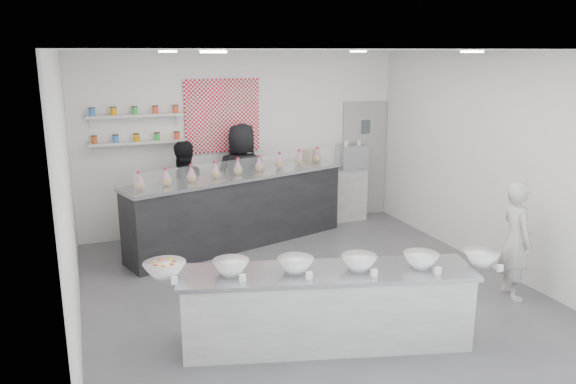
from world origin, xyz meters
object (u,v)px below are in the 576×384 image
object	(u,v)px
staff_right	(242,180)
staff_left	(183,193)
espresso_machine	(352,157)
prep_counter	(327,308)
back_bar	(239,210)
woman_prep	(516,240)
espresso_ledge	(331,195)

from	to	relation	value
staff_right	staff_left	bearing A→B (deg)	30.40
espresso_machine	staff_right	size ratio (longest dim) A/B	0.27
prep_counter	staff_right	distance (m)	3.85
staff_right	back_bar	bearing A→B (deg)	91.08
woman_prep	staff_left	size ratio (longest dim) A/B	0.90
espresso_machine	staff_left	xyz separation A→B (m)	(-3.09, -0.30, -0.33)
espresso_ledge	woman_prep	world-z (taller)	woman_prep
prep_counter	woman_prep	size ratio (longest dim) A/B	2.04
prep_counter	back_bar	distance (m)	3.32
prep_counter	staff_right	world-z (taller)	staff_right
espresso_ledge	woman_prep	size ratio (longest dim) A/B	0.87
prep_counter	espresso_ledge	xyz separation A→B (m)	(1.89, 3.99, 0.07)
staff_left	staff_right	bearing A→B (deg)	169.61
back_bar	espresso_ledge	size ratio (longest dim) A/B	2.85
back_bar	woman_prep	distance (m)	4.05
prep_counter	espresso_machine	bearing A→B (deg)	75.06
prep_counter	woman_prep	distance (m)	2.68
espresso_ledge	staff_left	bearing A→B (deg)	-173.73
back_bar	staff_left	world-z (taller)	staff_left
staff_left	prep_counter	bearing A→B (deg)	85.30
woman_prep	staff_right	distance (m)	4.31
espresso_ledge	staff_right	distance (m)	1.76
espresso_ledge	espresso_machine	distance (m)	0.78
prep_counter	staff_left	world-z (taller)	staff_left
woman_prep	espresso_machine	bearing A→B (deg)	19.02
staff_left	woman_prep	bearing A→B (deg)	118.23
back_bar	staff_left	bearing A→B (deg)	137.83
espresso_machine	woman_prep	bearing A→B (deg)	-84.51
prep_counter	espresso_machine	distance (m)	4.66
back_bar	staff_left	size ratio (longest dim) A/B	2.23
espresso_ledge	staff_right	xyz separation A→B (m)	(-1.69, -0.18, 0.45)
prep_counter	back_bar	size ratio (longest dim) A/B	0.82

